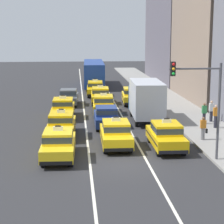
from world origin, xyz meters
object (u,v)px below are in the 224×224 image
taxi_left_nearest (59,144)px  traffic_light_pole (202,94)px  pedestrian_mid_block (203,128)px  taxi_left_third (63,108)px  pedestrian_far_corner (216,116)px  sedan_center_second (106,116)px  taxi_center_fifth (95,88)px  pedestrian_near_crosswalk (211,111)px  pedestrian_trailing (204,113)px  taxi_center_fourth (100,95)px  taxi_center_third (103,104)px  bus_center_sixth (94,72)px  box_truck_right_second (145,99)px  taxi_left_second (62,124)px  sedan_left_fourth (69,97)px  taxi_center_nearest (116,133)px  taxi_right_nearest (166,135)px  taxi_right_third (132,95)px

taxi_left_nearest → traffic_light_pole: traffic_light_pole is taller
taxi_left_nearest → pedestrian_mid_block: bearing=17.3°
taxi_left_third → pedestrian_far_corner: taxi_left_third is taller
sedan_center_second → taxi_center_fifth: 15.72m
taxi_center_fifth → pedestrian_far_corner: bearing=-64.9°
pedestrian_near_crosswalk → sedan_center_second: bearing=-175.5°
pedestrian_near_crosswalk → pedestrian_trailing: pedestrian_near_crosswalk is taller
taxi_center_fourth → traffic_light_pole: 20.28m
traffic_light_pole → sedan_center_second: bearing=116.4°
taxi_center_third → pedestrian_trailing: size_ratio=2.87×
bus_center_sixth → pedestrian_trailing: bearing=-73.1°
bus_center_sixth → taxi_center_fifth: bearing=-91.4°
box_truck_right_second → pedestrian_far_corner: size_ratio=4.09×
taxi_left_second → traffic_light_pole: bearing=-40.0°
sedan_left_fourth → pedestrian_mid_block: (9.00, -14.87, 0.06)m
taxi_center_nearest → taxi_right_nearest: same height
taxi_left_nearest → traffic_light_pole: (7.82, -1.35, 2.94)m
taxi_center_nearest → taxi_right_third: same height
sedan_center_second → pedestrian_mid_block: size_ratio=2.82×
taxi_left_second → pedestrian_trailing: bearing=12.8°
taxi_center_third → pedestrian_trailing: (7.41, -5.28, 0.09)m
bus_center_sixth → pedestrian_near_crosswalk: bearing=-70.8°
sedan_left_fourth → pedestrian_far_corner: (10.97, -11.50, 0.16)m
taxi_left_nearest → taxi_center_third: bearing=75.2°
taxi_left_second → sedan_left_fourth: size_ratio=1.06×
pedestrian_near_crosswalk → taxi_left_second: bearing=-164.4°
taxi_left_third → bus_center_sixth: size_ratio=0.41×
taxi_center_fourth → box_truck_right_second: (3.20, -8.10, 0.90)m
taxi_right_third → pedestrian_trailing: taxi_right_third is taller
taxi_center_fourth → taxi_right_nearest: same height
pedestrian_near_crosswalk → taxi_left_third: bearing=165.3°
sedan_left_fourth → sedan_center_second: bearing=-73.3°
taxi_left_third → sedan_left_fourth: size_ratio=1.05×
taxi_right_third → pedestrian_near_crosswalk: (5.07, -9.32, 0.11)m
taxi_right_third → pedestrian_far_corner: 12.43m
taxi_center_third → box_truck_right_second: box_truck_right_second is taller
bus_center_sixth → box_truck_right_second: (3.25, -21.94, -0.04)m
taxi_left_third → taxi_center_fourth: 7.58m
sedan_left_fourth → taxi_center_third: taxi_center_third is taller
taxi_center_third → pedestrian_far_corner: taxi_center_third is taller
pedestrian_mid_block → taxi_left_second: bearing=166.0°
sedan_left_fourth → taxi_center_nearest: 15.85m
taxi_left_second → taxi_right_nearest: 7.50m
taxi_center_nearest → taxi_center_fifth: 21.28m
pedestrian_mid_block → box_truck_right_second: bearing=110.1°
sedan_left_fourth → sedan_center_second: (2.99, -9.97, 0.00)m
pedestrian_mid_block → traffic_light_pole: (-1.48, -4.24, 2.91)m
taxi_left_nearest → pedestrian_trailing: size_ratio=2.85×
pedestrian_near_crosswalk → sedan_left_fourth: bearing=140.6°
traffic_light_pole → taxi_left_second: bearing=140.0°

